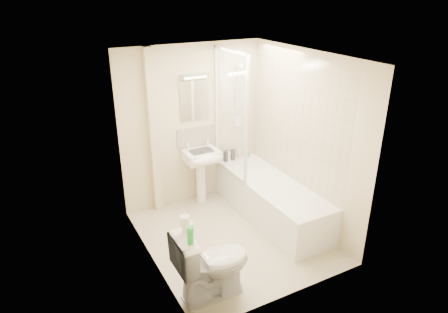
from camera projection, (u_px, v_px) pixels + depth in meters
floor at (232, 237)px, 5.39m from camera, size 2.50×2.50×0.00m
wall_back at (192, 126)px, 5.93m from camera, size 2.20×0.02×2.40m
wall_left at (147, 173)px, 4.44m from camera, size 0.02×2.50×2.40m
wall_right at (304, 140)px, 5.39m from camera, size 0.02×2.50×2.40m
ceiling at (234, 56)px, 4.44m from camera, size 2.20×2.50×0.02m
tile_back at (236, 105)px, 6.15m from camera, size 0.70×0.01×1.75m
tile_right at (295, 120)px, 5.46m from camera, size 0.01×2.10×1.75m
pipe_boxing at (153, 134)px, 5.61m from camera, size 0.12×0.12×2.40m
splashback at (196, 136)px, 6.01m from camera, size 0.60×0.02×0.30m
mirror at (195, 101)px, 5.79m from camera, size 0.46×0.01×0.60m
strip_light at (195, 76)px, 5.62m from camera, size 0.42×0.07×0.07m
bathtub at (271, 199)px, 5.76m from camera, size 0.70×2.10×0.55m
shower_screen at (230, 114)px, 5.64m from camera, size 0.04×0.92×1.80m
shower_fixture at (238, 98)px, 6.07m from camera, size 0.10×0.16×0.99m
pedestal_sink at (203, 162)px, 5.96m from camera, size 0.51×0.47×0.98m
bottle_black_a at (226, 156)px, 6.30m from camera, size 0.07×0.07×0.18m
bottle_white_a at (228, 156)px, 6.33m from camera, size 0.06×0.06×0.15m
bottle_black_b at (233, 155)px, 6.36m from camera, size 0.07×0.07×0.17m
bottle_cream at (239, 154)px, 6.41m from camera, size 0.06×0.06×0.17m
bottle_green at (247, 154)px, 6.50m from camera, size 0.06×0.06×0.08m
toilet at (212, 263)px, 4.22m from camera, size 0.47×0.82×0.83m
toilet_roll_lower at (188, 227)px, 4.03m from camera, size 0.11×0.11×0.10m
toilet_roll_upper at (185, 221)px, 3.95m from camera, size 0.10×0.10×0.10m
green_bottle at (190, 235)px, 3.81m from camera, size 0.06×0.06×0.18m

